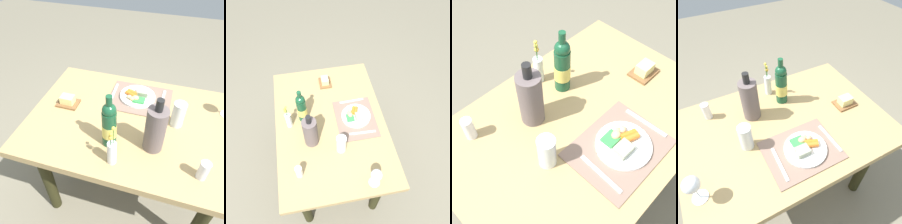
% 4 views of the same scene
% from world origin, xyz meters
% --- Properties ---
extents(ground_plane, '(8.00, 8.00, 0.00)m').
position_xyz_m(ground_plane, '(0.00, 0.00, 0.00)').
color(ground_plane, '#756E5A').
extents(dining_table, '(1.20, 0.83, 0.75)m').
position_xyz_m(dining_table, '(0.00, 0.00, 0.63)').
color(dining_table, tan).
rests_on(dining_table, ground_plane).
extents(placemat, '(0.38, 0.30, 0.01)m').
position_xyz_m(placemat, '(-0.00, -0.20, 0.75)').
color(placemat, '#836758').
rests_on(placemat, dining_table).
extents(dinner_plate, '(0.22, 0.22, 0.04)m').
position_xyz_m(dinner_plate, '(0.02, -0.20, 0.77)').
color(dinner_plate, white).
rests_on(dinner_plate, placemat).
extents(fork, '(0.03, 0.20, 0.00)m').
position_xyz_m(fork, '(-0.14, -0.22, 0.76)').
color(fork, silver).
rests_on(fork, placemat).
extents(knife, '(0.02, 0.20, 0.00)m').
position_xyz_m(knife, '(0.17, -0.20, 0.76)').
color(knife, silver).
rests_on(knife, placemat).
extents(flower_vase, '(0.04, 0.04, 0.24)m').
position_xyz_m(flower_vase, '(0.03, 0.31, 0.82)').
color(flower_vase, silver).
rests_on(flower_vase, dining_table).
extents(salt_shaker, '(0.05, 0.05, 0.10)m').
position_xyz_m(salt_shaker, '(-0.37, 0.27, 0.80)').
color(salt_shaker, white).
rests_on(salt_shaker, dining_table).
extents(cooler_bottle, '(0.10, 0.10, 0.31)m').
position_xyz_m(cooler_bottle, '(-0.14, 0.16, 0.88)').
color(cooler_bottle, '#635655').
rests_on(cooler_bottle, dining_table).
extents(wine_bottle, '(0.07, 0.07, 0.31)m').
position_xyz_m(wine_bottle, '(0.08, 0.20, 0.88)').
color(wine_bottle, '#174B2D').
rests_on(wine_bottle, dining_table).
extents(butter_dish, '(0.13, 0.10, 0.06)m').
position_xyz_m(butter_dish, '(0.42, -0.02, 0.77)').
color(butter_dish, brown).
rests_on(butter_dish, dining_table).
extents(water_tumbler, '(0.07, 0.07, 0.15)m').
position_xyz_m(water_tumbler, '(-0.24, -0.04, 0.81)').
color(water_tumbler, silver).
rests_on(water_tumbler, dining_table).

